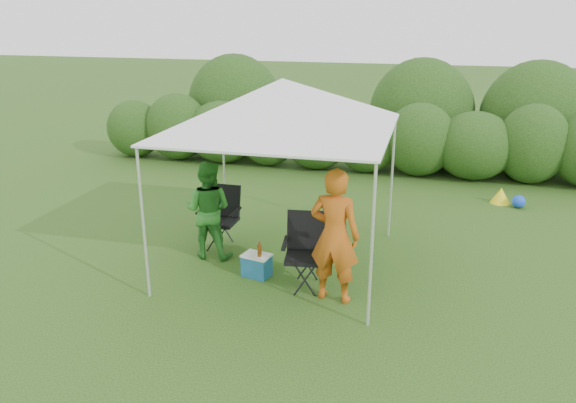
% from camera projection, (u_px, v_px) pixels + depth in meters
% --- Properties ---
extents(ground, '(70.00, 70.00, 0.00)m').
position_uv_depth(ground, '(274.00, 276.00, 8.29)').
color(ground, '#345A1C').
extents(hedge, '(12.66, 1.53, 1.80)m').
position_uv_depth(hedge, '(348.00, 137.00, 13.48)').
color(hedge, '#294E18').
rests_on(hedge, ground).
extents(canopy, '(3.10, 3.10, 2.83)m').
position_uv_depth(canopy, '(282.00, 105.00, 7.95)').
color(canopy, silver).
rests_on(canopy, ground).
extents(chair_right, '(0.72, 0.67, 1.05)m').
position_uv_depth(chair_right, '(307.00, 246.00, 7.88)').
color(chair_right, black).
rests_on(chair_right, ground).
extents(chair_left, '(0.63, 0.57, 1.00)m').
position_uv_depth(chair_left, '(221.00, 212.00, 9.25)').
color(chair_left, black).
rests_on(chair_left, ground).
extents(man, '(0.73, 0.53, 1.85)m').
position_uv_depth(man, '(335.00, 236.00, 7.36)').
color(man, '#BF5715').
rests_on(man, ground).
extents(woman, '(0.78, 0.61, 1.56)m').
position_uv_depth(woman, '(208.00, 210.00, 8.73)').
color(woman, '#2D7E29').
rests_on(woman, ground).
extents(cooler, '(0.46, 0.38, 0.34)m').
position_uv_depth(cooler, '(257.00, 265.00, 8.26)').
color(cooler, '#1D5C87').
rests_on(cooler, ground).
extents(bottle, '(0.06, 0.06, 0.23)m').
position_uv_depth(bottle, '(259.00, 249.00, 8.12)').
color(bottle, '#592D0C').
rests_on(bottle, cooler).
extents(lawn_toy, '(0.65, 0.54, 0.32)m').
position_uv_depth(lawn_toy, '(505.00, 197.00, 11.31)').
color(lawn_toy, yellow).
rests_on(lawn_toy, ground).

